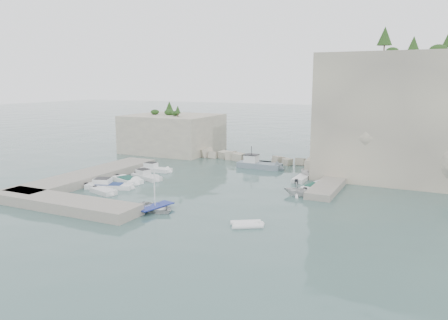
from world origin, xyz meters
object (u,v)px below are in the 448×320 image
at_px(motorboat_a, 155,171).
at_px(tender_east_b, 313,189).
at_px(motorboat_c, 127,182).
at_px(motorboat_d, 110,188).
at_px(motorboat_b, 147,179).
at_px(rowboat, 155,211).
at_px(tender_east_c, 301,181).
at_px(motorboat_e, 104,193).
at_px(tender_east_d, 316,178).
at_px(inflatable_dinghy, 247,226).
at_px(work_boat, 259,168).
at_px(tender_east_a, 297,195).

xyz_separation_m(motorboat_a, tender_east_b, (24.13, -0.53, 0.00)).
height_order(motorboat_c, motorboat_d, motorboat_d).
distance_m(motorboat_b, rowboat, 15.40).
xyz_separation_m(rowboat, tender_east_c, (9.86, 20.32, 0.00)).
height_order(motorboat_e, rowboat, rowboat).
xyz_separation_m(rowboat, tender_east_d, (11.34, 22.43, 0.00)).
bearing_deg(motorboat_c, inflatable_dinghy, -3.41).
bearing_deg(tender_east_b, tender_east_d, 22.68).
bearing_deg(tender_east_b, motorboat_e, 131.88).
xyz_separation_m(motorboat_c, tender_east_b, (23.49, 6.91, 0.00)).
xyz_separation_m(motorboat_e, tender_east_d, (21.06, 19.20, 0.00)).
xyz_separation_m(motorboat_a, motorboat_e, (1.86, -13.57, 0.00)).
xyz_separation_m(motorboat_b, work_boat, (11.33, 13.86, 0.00)).
bearing_deg(rowboat, motorboat_d, 75.12).
distance_m(tender_east_b, work_boat, 14.50).
distance_m(motorboat_e, work_boat, 25.30).
xyz_separation_m(tender_east_c, work_boat, (-8.21, 5.52, 0.00)).
height_order(tender_east_c, work_boat, work_boat).
bearing_deg(inflatable_dinghy, motorboat_d, 132.28).
xyz_separation_m(tender_east_b, work_boat, (-10.90, 9.56, 0.00)).
bearing_deg(motorboat_c, tender_east_b, 37.44).
distance_m(inflatable_dinghy, tender_east_d, 22.85).
bearing_deg(motorboat_c, work_boat, 73.65).
height_order(inflatable_dinghy, tender_east_a, tender_east_a).
bearing_deg(motorboat_b, motorboat_c, -97.17).
relative_size(motorboat_e, tender_east_a, 1.19).
distance_m(motorboat_d, tender_east_a, 23.45).
xyz_separation_m(motorboat_b, tender_east_d, (21.01, 10.46, 0.00)).
xyz_separation_m(motorboat_a, tender_east_c, (21.44, 3.51, 0.00)).
bearing_deg(motorboat_b, rowboat, -32.35).
bearing_deg(rowboat, inflatable_dinghy, -79.88).
bearing_deg(tender_east_d, inflatable_dinghy, 165.11).
distance_m(tender_east_a, tender_east_b, 3.93).
relative_size(motorboat_e, tender_east_b, 0.84).
relative_size(rowboat, inflatable_dinghy, 1.48).
distance_m(rowboat, tender_east_c, 22.58).
bearing_deg(tender_east_c, motorboat_e, 131.37).
distance_m(rowboat, tender_east_a, 17.06).
distance_m(motorboat_a, tender_east_a, 23.65).
height_order(motorboat_a, tender_east_c, motorboat_a).
relative_size(motorboat_c, motorboat_d, 0.85).
bearing_deg(rowboat, motorboat_e, 83.94).
xyz_separation_m(motorboat_b, tender_east_a, (21.34, 0.47, 0.00)).
bearing_deg(inflatable_dinghy, tender_east_b, 50.99).
bearing_deg(rowboat, tender_east_d, -14.48).
bearing_deg(tender_east_d, motorboat_a, 90.89).
distance_m(motorboat_c, work_boat, 20.73).
bearing_deg(motorboat_c, tender_east_c, 48.81).
height_order(motorboat_d, work_boat, work_boat).
height_order(tender_east_a, tender_east_b, tender_east_a).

